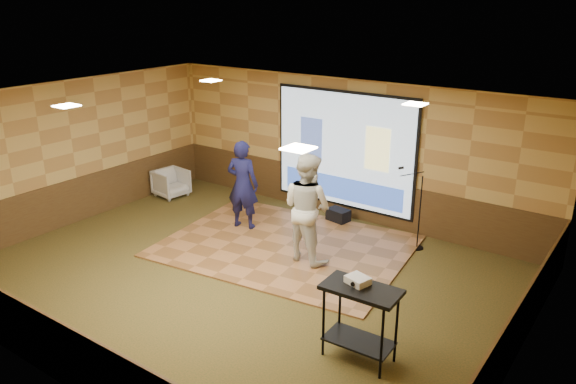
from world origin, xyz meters
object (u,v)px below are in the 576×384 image
Objects in this scene: dance_floor at (286,246)px; player_left at (243,185)px; projector_screen at (344,151)px; duffel_bag at (338,216)px; av_table at (360,308)px; projector at (358,280)px; mic_stand at (416,224)px; banquet_chair at (171,183)px; player_right at (307,207)px.

dance_floor is 2.46× the size of player_left.
projector_screen is 7.18× the size of duffel_bag.
player_left reaches higher than av_table.
mic_stand reaches higher than projector.
banquet_chair is 1.56× the size of duffel_bag.
dance_floor is 2.26× the size of player_right.
projector is at bearing 134.01° from player_left.
player_right is 4.34× the size of duffel_bag.
dance_floor is 15.82× the size of projector.
projector_screen is 2.49m from dance_floor.
player_right reaches higher than projector.
av_table is at bearing -106.78° from banquet_chair.
player_right is (1.90, -0.49, 0.08)m from player_left.
player_right is at bearing -20.43° from dance_floor.
projector_screen is at bearing 138.47° from projector.
projector_screen is at bearing 87.90° from dance_floor.
duffel_bag is at bearing -69.95° from banquet_chair.
player_left is at bearing -5.77° from player_right.
player_right is 2.89m from projector.
projector is 3.75m from mic_stand.
player_left is 2.56× the size of banquet_chair.
dance_floor is 2.88× the size of mic_stand.
projector_screen is 3.11× the size of av_table.
player_right is 2.16m from duffel_bag.
projector_screen is at bearing -141.20° from player_left.
player_left is 6.43× the size of projector.
av_table is 3.72× the size of projector.
banquet_chair reaches higher than dance_floor.
player_right is (0.64, -0.24, 1.02)m from dance_floor.
projector_screen is 2.27m from player_left.
av_table is at bearing -56.28° from duffel_bag.
projector_screen is at bearing 156.35° from mic_stand.
banquet_chair is at bearing 179.66° from mic_stand.
av_table reaches higher than duffel_bag.
mic_stand reaches higher than dance_floor.
player_left is 3.99× the size of duffel_bag.
player_left is at bearing 148.13° from av_table.
projector_screen is 1.80× the size of player_left.
player_left is 2.79m from banquet_chair.
projector is 7.35m from banquet_chair.
banquet_chair is (-4.57, 1.00, -0.71)m from player_right.
dance_floor is at bearing -92.10° from projector_screen.
banquet_chair is at bearing -3.61° from player_right.
av_table reaches higher than dance_floor.
player_right is 3.02m from av_table.
projector is at bearing -56.74° from duffel_bag.
mic_stand reaches higher than av_table.
player_left reaches higher than mic_stand.
mic_stand is 1.91m from duffel_bag.
banquet_chair is (-4.00, -1.26, -1.15)m from projector_screen.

